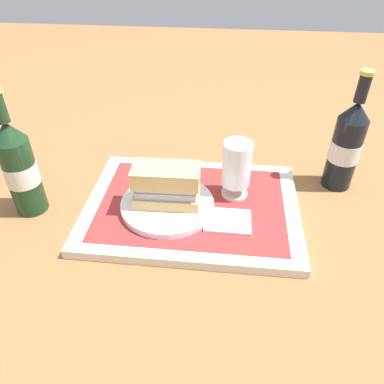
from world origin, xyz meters
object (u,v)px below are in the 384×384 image
at_px(plate, 167,205).
at_px(second_bottle, 20,167).
at_px(sandwich, 168,185).
at_px(beer_glass, 236,168).
at_px(beer_bottle, 346,145).

bearing_deg(plate, second_bottle, -178.36).
bearing_deg(sandwich, plate, -180.00).
distance_m(sandwich, beer_glass, 0.14).
xyz_separation_m(sandwich, second_bottle, (-0.29, -0.01, 0.03)).
height_order(beer_bottle, second_bottle, same).
relative_size(beer_glass, second_bottle, 0.47).
bearing_deg(plate, sandwich, 1.53).
height_order(sandwich, second_bottle, second_bottle).
xyz_separation_m(plate, sandwich, (0.00, 0.00, 0.05)).
relative_size(plate, beer_glass, 1.52).
distance_m(plate, sandwich, 0.05).
bearing_deg(beer_glass, plate, -156.50).
bearing_deg(second_bottle, sandwich, 1.64).
relative_size(sandwich, beer_bottle, 0.51).
xyz_separation_m(plate, beer_bottle, (0.37, 0.15, 0.08)).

